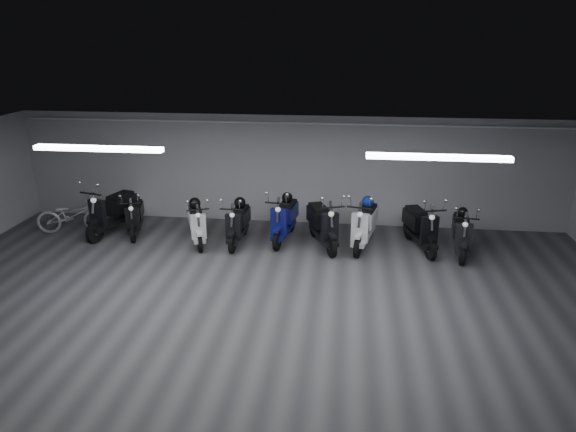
# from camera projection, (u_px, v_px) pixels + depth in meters

# --- Properties ---
(floor) EXTENTS (14.00, 10.00, 0.01)m
(floor) POSITION_uv_depth(u_px,v_px,m) (255.00, 320.00, 8.97)
(floor) COLOR #3C3C3F
(floor) RESTS_ON ground
(ceiling) EXTENTS (14.00, 10.00, 0.01)m
(ceiling) POSITION_uv_depth(u_px,v_px,m) (251.00, 163.00, 8.03)
(ceiling) COLOR gray
(ceiling) RESTS_ON ground
(back_wall) EXTENTS (14.00, 0.01, 2.80)m
(back_wall) POSITION_uv_depth(u_px,v_px,m) (288.00, 170.00, 13.18)
(back_wall) COLOR #A6A6A9
(back_wall) RESTS_ON ground
(fluor_strip_left) EXTENTS (2.40, 0.18, 0.08)m
(fluor_strip_left) POSITION_uv_depth(u_px,v_px,m) (98.00, 149.00, 9.32)
(fluor_strip_left) COLOR white
(fluor_strip_left) RESTS_ON ceiling
(fluor_strip_right) EXTENTS (2.40, 0.18, 0.08)m
(fluor_strip_right) POSITION_uv_depth(u_px,v_px,m) (438.00, 157.00, 8.66)
(fluor_strip_right) COLOR white
(fluor_strip_right) RESTS_ON ceiling
(conduit) EXTENTS (13.60, 0.05, 0.05)m
(conduit) POSITION_uv_depth(u_px,v_px,m) (288.00, 123.00, 12.70)
(conduit) COLOR white
(conduit) RESTS_ON back_wall
(scooter_0) EXTENTS (1.19, 2.12, 1.50)m
(scooter_0) POSITION_uv_depth(u_px,v_px,m) (112.00, 204.00, 12.62)
(scooter_0) COLOR black
(scooter_0) RESTS_ON floor
(scooter_1) EXTENTS (0.94, 1.70, 1.20)m
(scooter_1) POSITION_uv_depth(u_px,v_px,m) (134.00, 211.00, 12.60)
(scooter_1) COLOR black
(scooter_1) RESTS_ON floor
(scooter_2) EXTENTS (1.15, 1.77, 1.25)m
(scooter_2) POSITION_uv_depth(u_px,v_px,m) (196.00, 218.00, 12.06)
(scooter_2) COLOR white
(scooter_2) RESTS_ON floor
(scooter_3) EXTENTS (0.64, 1.74, 1.28)m
(scooter_3) POSITION_uv_depth(u_px,v_px,m) (238.00, 218.00, 12.04)
(scooter_3) COLOR black
(scooter_3) RESTS_ON floor
(scooter_4) EXTENTS (0.89, 1.94, 1.39)m
(scooter_4) POSITION_uv_depth(u_px,v_px,m) (284.00, 213.00, 12.19)
(scooter_4) COLOR navy
(scooter_4) RESTS_ON floor
(scooter_5) EXTENTS (1.30, 2.02, 1.43)m
(scooter_5) POSITION_uv_depth(u_px,v_px,m) (323.00, 217.00, 11.85)
(scooter_5) COLOR black
(scooter_5) RESTS_ON floor
(scooter_6) EXTENTS (1.06, 2.01, 1.43)m
(scooter_6) POSITION_uv_depth(u_px,v_px,m) (365.00, 218.00, 11.81)
(scooter_6) COLOR white
(scooter_6) RESTS_ON floor
(scooter_7) EXTENTS (1.10, 1.97, 1.39)m
(scooter_7) POSITION_uv_depth(u_px,v_px,m) (421.00, 220.00, 11.72)
(scooter_7) COLOR black
(scooter_7) RESTS_ON floor
(scooter_9) EXTENTS (0.78, 1.80, 1.30)m
(scooter_9) POSITION_uv_depth(u_px,v_px,m) (462.00, 227.00, 11.43)
(scooter_9) COLOR black
(scooter_9) RESTS_ON floor
(bicycle) EXTENTS (1.76, 0.99, 1.08)m
(bicycle) POSITION_uv_depth(u_px,v_px,m) (71.00, 211.00, 12.77)
(bicycle) COLOR silver
(bicycle) RESTS_ON floor
(helmet_0) EXTENTS (0.26, 0.26, 0.26)m
(helmet_0) POSITION_uv_depth(u_px,v_px,m) (287.00, 198.00, 12.33)
(helmet_0) COLOR black
(helmet_0) RESTS_ON scooter_4
(helmet_1) EXTENTS (0.23, 0.23, 0.23)m
(helmet_1) POSITION_uv_depth(u_px,v_px,m) (463.00, 212.00, 11.56)
(helmet_1) COLOR black
(helmet_1) RESTS_ON scooter_9
(helmet_2) EXTENTS (0.28, 0.28, 0.28)m
(helmet_2) POSITION_uv_depth(u_px,v_px,m) (195.00, 203.00, 12.18)
(helmet_2) COLOR black
(helmet_2) RESTS_ON scooter_2
(helmet_3) EXTENTS (0.28, 0.28, 0.28)m
(helmet_3) POSITION_uv_depth(u_px,v_px,m) (368.00, 202.00, 11.94)
(helmet_3) COLOR navy
(helmet_3) RESTS_ON scooter_6
(helmet_4) EXTENTS (0.28, 0.28, 0.28)m
(helmet_4) POSITION_uv_depth(u_px,v_px,m) (240.00, 203.00, 12.17)
(helmet_4) COLOR black
(helmet_4) RESTS_ON scooter_3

